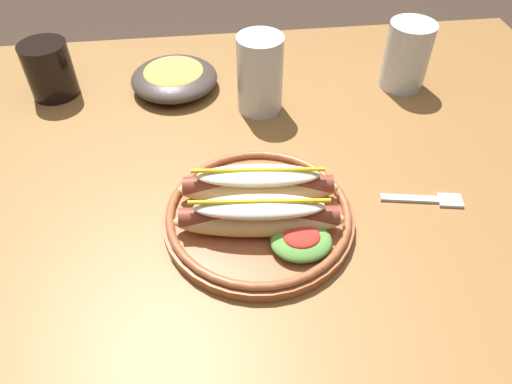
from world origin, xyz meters
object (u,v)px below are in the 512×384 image
(side_bowl, at_px, (174,77))
(soda_cup, at_px, (49,70))
(extra_cup, at_px, (407,56))
(hot_dog_plate, at_px, (260,210))
(water_cup, at_px, (260,74))
(fork, at_px, (429,200))

(side_bowl, bearing_deg, soda_cup, 177.68)
(soda_cup, distance_m, extra_cup, 0.66)
(hot_dog_plate, distance_m, soda_cup, 0.51)
(water_cup, distance_m, extra_cup, 0.29)
(water_cup, height_order, side_bowl, water_cup)
(extra_cup, distance_m, side_bowl, 0.44)
(soda_cup, distance_m, side_bowl, 0.23)
(soda_cup, bearing_deg, extra_cup, -4.37)
(fork, distance_m, side_bowl, 0.51)
(hot_dog_plate, bearing_deg, fork, 3.04)
(soda_cup, relative_size, water_cup, 0.73)
(hot_dog_plate, distance_m, fork, 0.26)
(fork, bearing_deg, water_cup, 139.79)
(water_cup, bearing_deg, extra_cup, 8.73)
(soda_cup, bearing_deg, water_cup, -13.91)
(fork, xyz_separation_m, water_cup, (-0.22, 0.27, 0.07))
(soda_cup, bearing_deg, side_bowl, -2.32)
(soda_cup, xyz_separation_m, water_cup, (0.38, -0.09, 0.02))
(soda_cup, distance_m, water_cup, 0.39)
(extra_cup, bearing_deg, water_cup, -171.27)
(extra_cup, bearing_deg, soda_cup, 175.63)
(fork, relative_size, extra_cup, 0.97)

